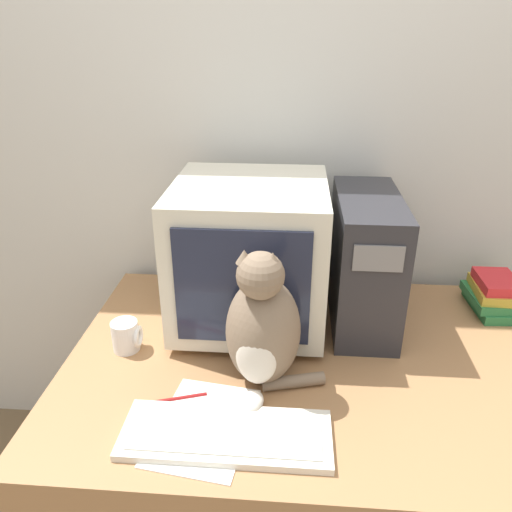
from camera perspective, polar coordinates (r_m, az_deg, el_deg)
The scene contains 10 objects.
wall_back at distance 1.72m, azimuth 7.27°, elevation 13.41°, with size 7.00×0.05×2.50m.
desk at distance 1.69m, azimuth 6.24°, elevation -21.70°, with size 1.40×0.94×0.74m.
crt_monitor at distance 1.49m, azimuth -0.71°, elevation 0.29°, with size 0.44×0.46×0.44m.
computer_tower at distance 1.55m, azimuth 12.28°, elevation -0.46°, with size 0.18×0.44×0.40m.
keyboard at distance 1.20m, azimuth -3.43°, elevation -19.69°, with size 0.48×0.18×0.02m.
cat at distance 1.26m, azimuth 0.78°, elevation -8.23°, with size 0.27×0.27×0.38m.
book_stack at distance 1.79m, azimuth 25.51°, elevation -3.99°, with size 0.16×0.21×0.12m.
pen at distance 1.31m, azimuth -8.94°, elevation -15.79°, with size 0.14×0.05×0.01m.
paper_sheet at distance 1.24m, azimuth -6.00°, elevation -18.73°, with size 0.25×0.32×0.00m.
mug at distance 1.49m, azimuth -14.59°, elevation -8.83°, with size 0.08×0.08×0.09m.
Camera 1 is at (-0.08, -0.68, 1.60)m, focal length 35.00 mm.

